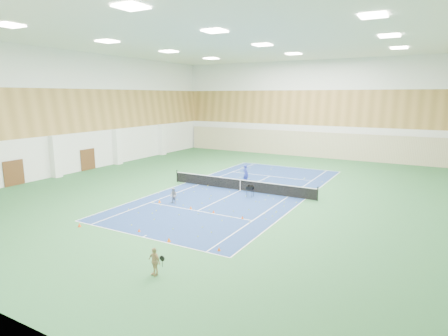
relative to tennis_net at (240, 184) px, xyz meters
The scene contains 22 objects.
ground 0.55m from the tennis_net, ahead, with size 40.00×40.00×0.00m, color #285F33.
room_shell 5.45m from the tennis_net, ahead, with size 36.00×40.00×12.00m, color white, non-canonical shape.
wood_cladding 7.45m from the tennis_net, ahead, with size 36.00×40.00×8.00m, color #A77E3E, non-canonical shape.
ceiling_light_grid 11.37m from the tennis_net, ahead, with size 21.40×25.40×0.06m, color white, non-canonical shape.
court_surface 0.55m from the tennis_net, ahead, with size 10.97×23.77×0.01m, color navy.
tennis_balls_scatter 0.50m from the tennis_net, ahead, with size 10.57×22.77×0.07m, color #BDDB25, non-canonical shape.
tennis_net is the anchor object (origin of this frame).
back_curtain 19.78m from the tennis_net, 90.00° to the left, with size 35.40×0.16×3.20m, color #C6B793.
door_left_a 19.63m from the tennis_net, 155.94° to the right, with size 0.08×1.80×2.20m, color #593319.
door_left_b 17.93m from the tennis_net, behind, with size 0.08×1.80×2.20m, color #593319.
coach 2.67m from the tennis_net, 106.54° to the left, with size 0.61×0.40×1.68m, color navy.
child_court 6.24m from the tennis_net, 113.61° to the right, with size 0.55×0.43×1.14m, color gray.
child_apron 15.38m from the tennis_net, 77.09° to the right, with size 0.74×0.31×1.26m, color tan.
ball_cart 2.12m from the tennis_net, 42.45° to the right, with size 0.51×0.51×0.89m, color black, non-canonical shape.
cone_svc_a 7.04m from the tennis_net, 119.89° to the right, with size 0.22×0.22×0.24m, color #DF590B.
cone_svc_b 6.32m from the tennis_net, 95.75° to the right, with size 0.20×0.20×0.22m, color #E4550C.
cone_svc_c 6.36m from the tennis_net, 79.31° to the right, with size 0.18×0.18×0.20m, color #FF490D.
cone_svc_d 7.23m from the tennis_net, 61.99° to the right, with size 0.18×0.18×0.19m, color #F64F0C.
cone_base_a 13.20m from the tennis_net, 109.59° to the right, with size 0.20×0.20×0.23m, color red.
cone_base_b 11.36m from the tennis_net, 93.85° to the right, with size 0.17×0.17×0.19m, color #FC490D.
cone_base_c 11.84m from the tennis_net, 81.86° to the right, with size 0.22×0.22×0.25m, color #DD550B.
cone_base_d 12.31m from the tennis_net, 68.07° to the right, with size 0.18×0.18×0.20m, color #D9480B.
Camera 1 is at (13.47, -26.69, 7.67)m, focal length 30.00 mm.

